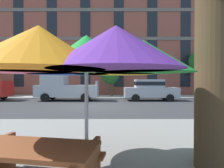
# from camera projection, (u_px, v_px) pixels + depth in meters

# --- Properties ---
(ground_plane) EXTENTS (120.00, 120.00, 0.00)m
(ground_plane) POSITION_uv_depth(u_px,v_px,m) (94.00, 107.00, 11.99)
(ground_plane) COLOR #38383A
(sidewalk_far) EXTENTS (56.00, 3.60, 0.12)m
(sidewalk_far) POSITION_uv_depth(u_px,v_px,m) (100.00, 97.00, 18.79)
(sidewalk_far) COLOR #B2ADA3
(sidewalk_far) RESTS_ON ground
(apartment_building) EXTENTS (37.43, 12.08, 19.20)m
(apartment_building) POSITION_uv_depth(u_px,v_px,m) (104.00, 26.00, 26.81)
(apartment_building) COLOR #934C3D
(apartment_building) RESTS_ON ground
(pickup_silver) EXTENTS (5.10, 2.12, 2.20)m
(pickup_silver) POSITION_uv_depth(u_px,v_px,m) (64.00, 88.00, 15.66)
(pickup_silver) COLOR #A8AAB2
(pickup_silver) RESTS_ON ground
(sedan_silver) EXTENTS (4.40, 1.98, 1.78)m
(sedan_silver) POSITION_uv_depth(u_px,v_px,m) (149.00, 89.00, 15.69)
(sedan_silver) COLOR #A8AAB2
(sedan_silver) RESTS_ON ground
(street_tree_middle) EXTENTS (1.94, 1.96, 3.57)m
(street_tree_middle) POSITION_uv_depth(u_px,v_px,m) (110.00, 73.00, 19.30)
(street_tree_middle) COLOR brown
(street_tree_middle) RESTS_ON ground
(street_tree_right) EXTENTS (2.24, 2.38, 4.79)m
(street_tree_right) POSITION_uv_depth(u_px,v_px,m) (199.00, 63.00, 19.39)
(street_tree_right) COLOR #4C3823
(street_tree_right) RESTS_ON ground
(patio_umbrella) EXTENTS (3.39, 3.15, 2.38)m
(patio_umbrella) POSITION_uv_depth(u_px,v_px,m) (86.00, 56.00, 2.96)
(patio_umbrella) COLOR silver
(patio_umbrella) RESTS_ON ground
(picnic_table) EXTENTS (2.03, 1.80, 0.77)m
(picnic_table) POSITION_uv_depth(u_px,v_px,m) (29.00, 167.00, 2.53)
(picnic_table) COLOR brown
(picnic_table) RESTS_ON ground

